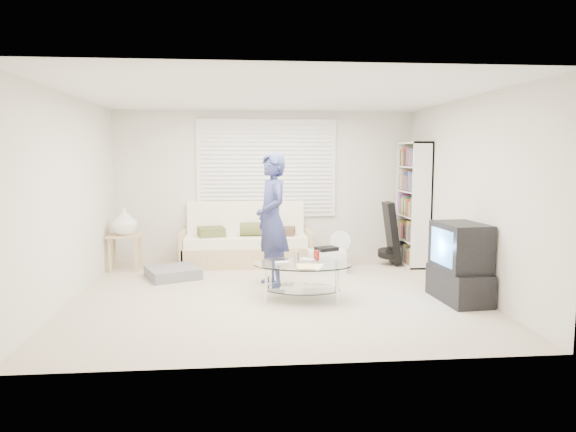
{
  "coord_description": "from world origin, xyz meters",
  "views": [
    {
      "loc": [
        -0.43,
        -6.39,
        1.76
      ],
      "look_at": [
        0.18,
        0.3,
        0.97
      ],
      "focal_mm": 32.0,
      "sensor_mm": 36.0,
      "label": 1
    }
  ],
  "objects": [
    {
      "name": "room_shell",
      "position": [
        0.0,
        0.48,
        1.63
      ],
      "size": [
        5.02,
        4.52,
        2.51
      ],
      "color": "silver",
      "rests_on": "ground"
    },
    {
      "name": "bookshelf",
      "position": [
        2.32,
        1.62,
        0.99
      ],
      "size": [
        0.31,
        0.83,
        1.98
      ],
      "color": "white",
      "rests_on": "ground"
    },
    {
      "name": "floor_fan",
      "position": [
        1.13,
        1.62,
        0.33
      ],
      "size": [
        0.36,
        0.23,
        0.57
      ],
      "color": "white",
      "rests_on": "ground"
    },
    {
      "name": "guitar_case",
      "position": [
        1.97,
        1.59,
        0.45
      ],
      "size": [
        0.36,
        0.37,
        1.01
      ],
      "color": "black",
      "rests_on": "ground"
    },
    {
      "name": "grey_floor_pillow",
      "position": [
        -1.43,
        1.01,
        0.08
      ],
      "size": [
        0.89,
        0.89,
        0.15
      ],
      "primitive_type": "cube",
      "rotation": [
        0.0,
        0.0,
        0.41
      ],
      "color": "slate",
      "rests_on": "ground"
    },
    {
      "name": "ground",
      "position": [
        0.0,
        0.0,
        0.0
      ],
      "size": [
        5.0,
        5.0,
        0.0
      ],
      "primitive_type": "plane",
      "color": "#BBAC92",
      "rests_on": "ground"
    },
    {
      "name": "futon_sofa",
      "position": [
        -0.36,
        1.87,
        0.33
      ],
      "size": [
        2.07,
        0.84,
        1.01
      ],
      "color": "tan",
      "rests_on": "ground"
    },
    {
      "name": "standing_person",
      "position": [
        -0.02,
        0.44,
        0.9
      ],
      "size": [
        0.59,
        0.75,
        1.8
      ],
      "primitive_type": "imported",
      "rotation": [
        0.0,
        0.0,
        -1.31
      ],
      "color": "navy",
      "rests_on": "ground"
    },
    {
      "name": "storage_bin",
      "position": [
        0.85,
        1.18,
        0.18
      ],
      "size": [
        0.56,
        0.39,
        0.39
      ],
      "color": "white",
      "rests_on": "ground"
    },
    {
      "name": "tv_unit",
      "position": [
        2.2,
        -0.51,
        0.46
      ],
      "size": [
        0.54,
        0.91,
        0.96
      ],
      "color": "black",
      "rests_on": "ground"
    },
    {
      "name": "side_table",
      "position": [
        -2.22,
        1.59,
        0.72
      ],
      "size": [
        0.49,
        0.39,
        0.97
      ],
      "color": "tan",
      "rests_on": "ground"
    },
    {
      "name": "coffee_table",
      "position": [
        0.31,
        -0.27,
        0.36
      ],
      "size": [
        1.33,
        0.96,
        0.57
      ],
      "color": "silver",
      "rests_on": "ground"
    },
    {
      "name": "window_blinds",
      "position": [
        0.0,
        2.2,
        1.55
      ],
      "size": [
        2.32,
        0.08,
        1.62
      ],
      "color": "silver",
      "rests_on": "ground"
    }
  ]
}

